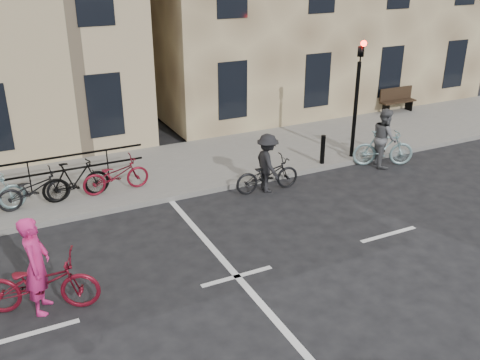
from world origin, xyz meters
name	(u,v)px	position (x,y,z in m)	size (l,w,h in m)	color
ground	(237,277)	(0.00, 0.00, 0.00)	(120.00, 120.00, 0.00)	black
sidewalk	(5,199)	(-4.00, 6.00, 0.07)	(46.00, 4.00, 0.15)	slate
traffic_light	(358,85)	(6.20, 4.34, 2.45)	(0.18, 0.30, 3.90)	black
bollard_east	(323,149)	(5.00, 4.25, 0.60)	(0.14, 0.14, 0.90)	black
bollard_west	(384,138)	(7.40, 4.25, 0.60)	(0.14, 0.14, 0.90)	black
bench	(397,99)	(11.00, 7.73, 0.67)	(1.60, 0.41, 0.97)	black
cyclist_pink	(39,279)	(-3.72, 0.64, 0.66)	(2.28, 1.42, 1.92)	maroon
cyclist_grey	(384,143)	(6.80, 3.59, 0.74)	(1.94, 1.26, 1.82)	#81A5A9
cyclist_dark	(267,169)	(2.64, 3.49, 0.65)	(1.90, 1.11, 1.66)	black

